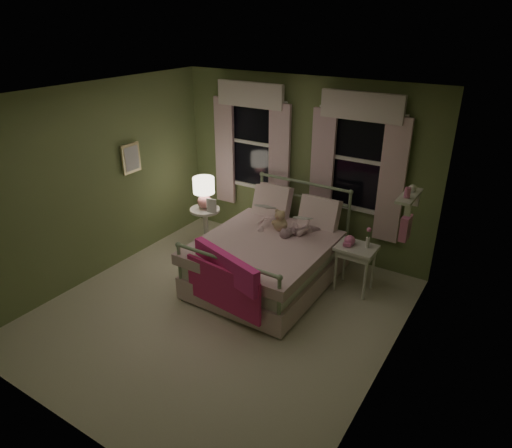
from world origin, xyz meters
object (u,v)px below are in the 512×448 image
Objects in this scene: nightstand_left at (206,222)px; nightstand_right at (356,253)px; child_right at (305,211)px; teddy_bear at (280,222)px; table_lamp at (204,190)px; bed at (269,257)px; child_left at (269,204)px.

nightstand_left is 2.41m from nightstand_right.
teddy_bear is (-0.28, -0.16, -0.17)m from child_right.
table_lamp is at bearing -135.00° from nightstand_left.
nightstand_left and nightstand_right have the same top height.
bed is at bearing -158.79° from nightstand_right.
child_right is (0.29, 0.43, 0.59)m from bed.
table_lamp reaches higher than nightstand_right.
nightstand_right is at bearing 1.40° from table_lamp.
nightstand_left is at bearing -178.60° from nightstand_right.
bed is at bearing -91.15° from teddy_bear.
nightstand_left is 1.02× the size of nightstand_right.
teddy_bear reaches higher than nightstand_left.
child_left is 2.33× the size of teddy_bear.
child_right reaches higher than teddy_bear.
teddy_bear is (0.01, 0.27, 0.42)m from bed.
table_lamp is (-1.64, -0.08, -0.01)m from child_right.
table_lamp is (-1.35, 0.35, 0.58)m from bed.
child_right is at bearing 56.58° from bed.
child_right is 2.46× the size of teddy_bear.
bed is 1.40m from nightstand_left.
nightstand_right is at bearing 169.26° from child_left.
child_right is at bearing 29.50° from teddy_bear.
child_left is at bearing 122.39° from bed.
child_right is 1.64m from table_lamp.
child_left is at bearing 4.34° from table_lamp.
child_right is at bearing 2.86° from table_lamp.
teddy_bear is at bearing 88.85° from bed.
bed is 2.60× the size of child_right.
bed is 2.75× the size of child_left.
child_left is 0.94× the size of child_right.
nightstand_right is (1.06, 0.41, 0.17)m from bed.
child_right is 0.87m from nightstand_right.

